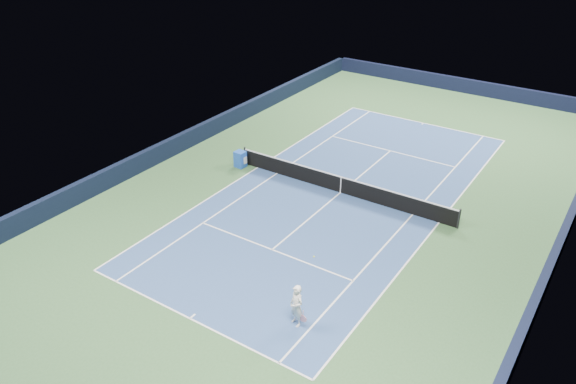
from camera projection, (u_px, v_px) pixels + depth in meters
The scene contains 19 objects.
ground at pixel (340, 193), 30.04m from camera, with size 40.00×40.00×0.00m, color #30562F.
wall_far at pixel (462, 85), 44.25m from camera, with size 22.00×0.35×1.10m, color black.
wall_right at pixel (558, 248), 24.55m from camera, with size 0.35×40.00×1.10m, color black.
wall_left at pixel (189, 139), 35.00m from camera, with size 0.35×40.00×1.10m, color black.
court_surface at pixel (340, 193), 30.04m from camera, with size 10.97×23.77×0.01m, color navy.
baseline_far at pixel (424, 123), 38.71m from camera, with size 10.97×0.08×0.00m, color white.
baseline_near at pixel (190, 318), 21.36m from camera, with size 10.97×0.08×0.00m, color white.
sideline_doubles_right at pixel (439, 222), 27.39m from camera, with size 0.08×23.77×0.00m, color white.
sideline_doubles_left at pixel (258, 167), 32.68m from camera, with size 0.08×23.77×0.00m, color white.
sideline_singles_right at pixel (413, 214), 28.05m from camera, with size 0.08×23.77×0.00m, color white.
sideline_singles_left at pixel (277, 173), 32.02m from camera, with size 0.08×23.77×0.00m, color white.
service_line_far at pixel (390, 151), 34.71m from camera, with size 8.23×0.08×0.00m, color white.
service_line_near at pixel (272, 250), 25.36m from camera, with size 8.23×0.08×0.00m, color white.
center_service_line at pixel (340, 193), 30.03m from camera, with size 0.08×12.80×0.00m, color white.
center_mark_far at pixel (423, 124), 38.60m from camera, with size 0.08×0.30×0.00m, color white.
center_mark_near at pixel (193, 316), 21.47m from camera, with size 0.08×0.30×0.00m, color white.
tennis_net at pixel (341, 184), 29.79m from camera, with size 12.90×0.10×1.07m.
sponsor_cube at pixel (240, 159), 32.56m from camera, with size 0.65×0.57×0.96m.
tennis_player at pixel (297, 306), 20.68m from camera, with size 0.85×1.35×2.57m.
Camera 1 is at (12.15, -23.47, 14.56)m, focal length 35.00 mm.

